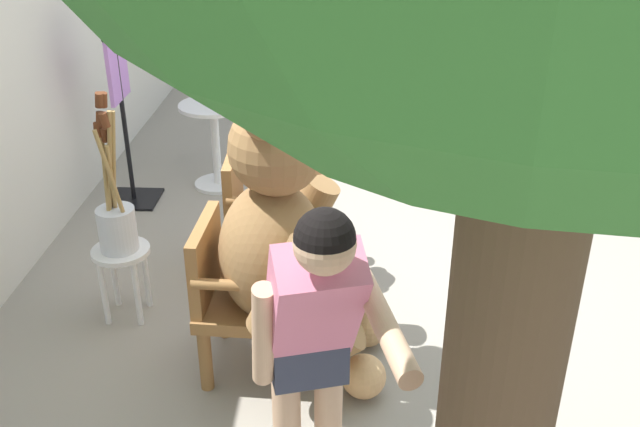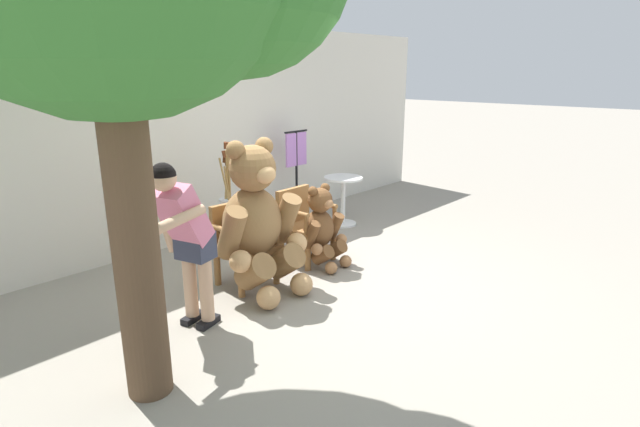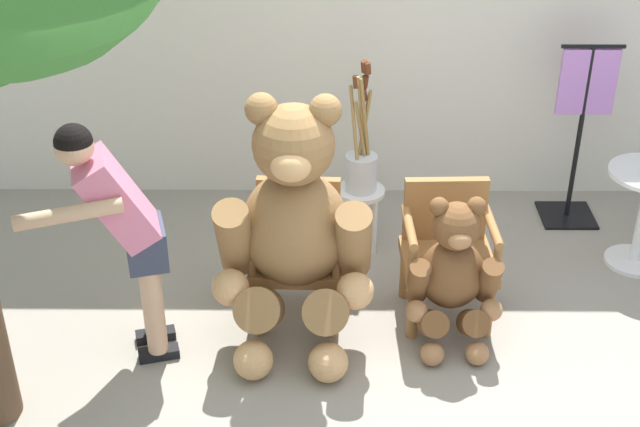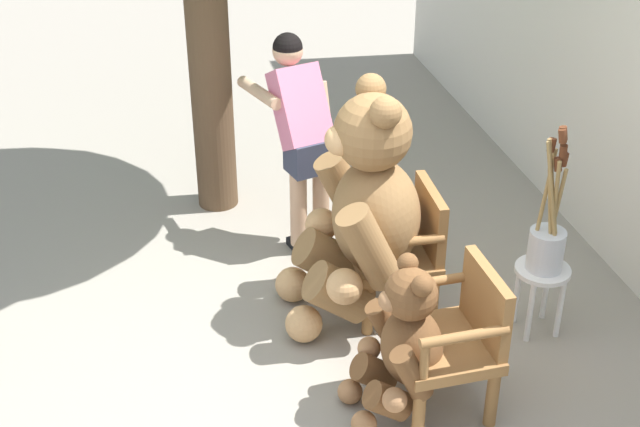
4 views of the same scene
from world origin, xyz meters
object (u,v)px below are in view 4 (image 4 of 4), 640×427
Objects in this scene: wooden_chair_left at (402,247)px; teddy_bear_large at (363,209)px; person_visitor at (301,127)px; wooden_chair_right at (454,336)px; teddy_bear_small at (403,343)px; white_stool at (541,282)px; brush_bucket at (547,238)px.

wooden_chair_left is 0.41m from teddy_bear_large.
person_visitor reaches higher than wooden_chair_left.
wooden_chair_right is 0.29m from teddy_bear_small.
wooden_chair_left is at bearing 25.09° from person_visitor.
teddy_bear_large is 0.98m from teddy_bear_small.
brush_bucket is at bearing -109.42° from white_stool.
wooden_chair_left is at bearing -180.00° from wooden_chair_right.
white_stool is at bearing 70.58° from brush_bucket.
teddy_bear_small reaches higher than white_stool.
brush_bucket is (1.37, 1.21, -0.23)m from person_visitor.
person_visitor is (-0.95, -0.18, 0.14)m from teddy_bear_large.
teddy_bear_large is at bearing -112.40° from brush_bucket.
white_stool is at bearing 67.61° from teddy_bear_large.
person_visitor is 3.31× the size of white_stool.
teddy_bear_small is (0.94, -0.03, -0.30)m from teddy_bear_large.
brush_bucket is (-0.00, -0.00, 0.32)m from white_stool.
teddy_bear_large is at bearing 178.32° from teddy_bear_small.
wooden_chair_right is 0.91× the size of brush_bucket.
teddy_bear_small is (0.93, -0.29, 0.01)m from wooden_chair_left.
teddy_bear_large reaches higher than wooden_chair_right.
teddy_bear_large reaches higher than brush_bucket.
teddy_bear_large reaches higher than person_visitor.
wooden_chair_left is at bearing -118.72° from white_stool.
wooden_chair_left is 0.98m from teddy_bear_small.
teddy_bear_large is 1.63× the size of teddy_bear_small.
wooden_chair_right is at bearing 90.72° from teddy_bear_small.
person_visitor is 1.91m from white_stool.
teddy_bear_small is at bearing -64.03° from white_stool.
wooden_chair_left reaches higher than white_stool.
person_visitor is at bearing -169.21° from teddy_bear_large.
brush_bucket is at bearing 61.27° from wooden_chair_left.
brush_bucket is at bearing 41.39° from person_visitor.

